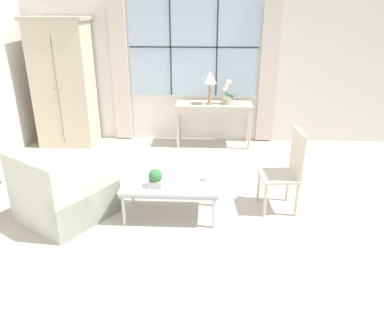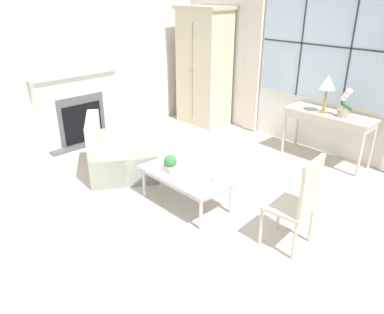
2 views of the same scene
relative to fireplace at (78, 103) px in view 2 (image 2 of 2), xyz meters
The scene contains 13 objects.
ground_plane 3.01m from the fireplace, ahead, with size 14.00×14.00×0.00m, color #BCB2A3.
wall_back_windowed 4.04m from the fireplace, 42.99° to the left, with size 7.20×0.14×2.80m.
wall_left 0.76m from the fireplace, 112.76° to the left, with size 0.06×7.20×2.80m, color silver.
fireplace is the anchor object (origin of this frame).
armoire 2.46m from the fireplace, 74.00° to the left, with size 1.03×0.66×2.19m.
console_table 4.06m from the fireplace, 36.12° to the left, with size 1.33×0.47×0.77m.
table_lamp 3.99m from the fireplace, 36.18° to the left, with size 0.24×0.24×0.56m.
potted_orchid 4.22m from the fireplace, 34.11° to the left, with size 0.21×0.17×0.42m.
armchair_upholstered 1.58m from the fireplace, ahead, with size 1.24×1.25×0.86m.
side_chair_wooden 4.17m from the fireplace, ahead, with size 0.48×0.48×1.02m.
coffee_table 2.79m from the fireplace, ahead, with size 1.13×0.60×0.44m.
potted_plant_small 2.62m from the fireplace, ahead, with size 0.16×0.16×0.21m.
pillar_candle 3.21m from the fireplace, ahead, with size 0.10×0.10×0.12m.
Camera 2 is at (2.84, -2.51, 2.46)m, focal length 35.00 mm.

